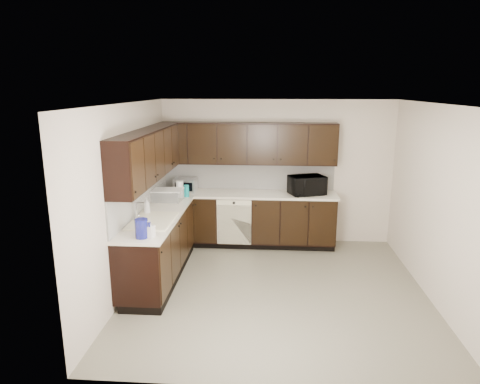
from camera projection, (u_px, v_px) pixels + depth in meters
name	position (u px, v px, depth m)	size (l,w,h in m)	color
floor	(276.00, 289.00, 5.86)	(4.00, 4.00, 0.00)	gray
ceiling	(280.00, 104.00, 5.26)	(4.00, 4.00, 0.00)	white
wall_back	(276.00, 172.00, 7.50)	(4.00, 0.02, 2.50)	beige
wall_left	(128.00, 199.00, 5.70)	(0.02, 4.00, 2.50)	beige
wall_right	(436.00, 204.00, 5.42)	(0.02, 4.00, 2.50)	beige
wall_front	(281.00, 263.00, 3.63)	(4.00, 0.02, 2.50)	beige
lower_cabinets	(214.00, 232.00, 6.91)	(3.00, 2.80, 0.90)	black
countertop	(213.00, 202.00, 6.78)	(3.03, 2.83, 0.04)	silver
backsplash	(202.00, 183.00, 6.94)	(3.00, 2.80, 0.48)	white
upper_cabinets	(207.00, 148.00, 6.68)	(3.00, 2.80, 0.70)	black
dishwasher	(234.00, 219.00, 7.14)	(0.58, 0.04, 0.78)	#EFE9C3
sink	(152.00, 226.00, 5.76)	(0.54, 0.82, 0.42)	#EFE9C3
microwave	(307.00, 185.00, 7.17)	(0.57, 0.39, 0.32)	black
soap_bottle_a	(150.00, 229.00, 5.12)	(0.10, 0.10, 0.22)	gray
soap_bottle_b	(147.00, 206.00, 6.08)	(0.09, 0.09, 0.23)	gray
toaster_oven	(185.00, 185.00, 7.37)	(0.37, 0.28, 0.23)	silver
storage_bin	(168.00, 195.00, 6.79)	(0.45, 0.33, 0.17)	silver
blue_pitcher	(142.00, 228.00, 5.10)	(0.16, 0.16, 0.24)	navy
teal_tumbler	(186.00, 191.00, 7.03)	(0.09, 0.09, 0.19)	#0D9297
paper_towel_roll	(180.00, 189.00, 7.02)	(0.12, 0.12, 0.26)	white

